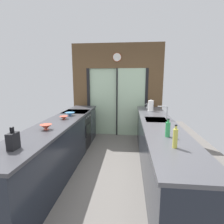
{
  "coord_description": "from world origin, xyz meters",
  "views": [
    {
      "loc": [
        0.37,
        -2.82,
        1.68
      ],
      "look_at": [
        0.0,
        0.89,
        0.99
      ],
      "focal_mm": 28.18,
      "sensor_mm": 36.0,
      "label": 1
    }
  ],
  "objects_px": {
    "mixing_bowl_mid": "(64,117)",
    "paper_towel_roll": "(151,106)",
    "kettle": "(149,104)",
    "soap_bottle_near": "(175,138)",
    "knife_block": "(13,141)",
    "oven_range": "(77,130)",
    "soap_bottle_far": "(168,129)",
    "mixing_bowl_near": "(46,127)",
    "mixing_bowl_far": "(70,114)"
  },
  "relations": [
    {
      "from": "mixing_bowl_far",
      "to": "soap_bottle_far",
      "type": "xyz_separation_m",
      "value": [
        1.78,
        -1.24,
        0.07
      ]
    },
    {
      "from": "oven_range",
      "to": "mixing_bowl_far",
      "type": "height_order",
      "value": "mixing_bowl_far"
    },
    {
      "from": "soap_bottle_near",
      "to": "soap_bottle_far",
      "type": "xyz_separation_m",
      "value": [
        0.0,
        0.39,
        -0.01
      ]
    },
    {
      "from": "kettle",
      "to": "soap_bottle_near",
      "type": "height_order",
      "value": "soap_bottle_near"
    },
    {
      "from": "mixing_bowl_mid",
      "to": "kettle",
      "type": "bearing_deg",
      "value": 40.33
    },
    {
      "from": "mixing_bowl_near",
      "to": "kettle",
      "type": "xyz_separation_m",
      "value": [
        1.78,
        2.25,
        0.06
      ]
    },
    {
      "from": "mixing_bowl_near",
      "to": "oven_range",
      "type": "bearing_deg",
      "value": 90.67
    },
    {
      "from": "mixing_bowl_far",
      "to": "knife_block",
      "type": "bearing_deg",
      "value": -90.0
    },
    {
      "from": "mixing_bowl_mid",
      "to": "mixing_bowl_far",
      "type": "xyz_separation_m",
      "value": [
        0.0,
        0.34,
        0.0
      ]
    },
    {
      "from": "mixing_bowl_mid",
      "to": "paper_towel_roll",
      "type": "relative_size",
      "value": 0.59
    },
    {
      "from": "oven_range",
      "to": "mixing_bowl_near",
      "type": "relative_size",
      "value": 5.12
    },
    {
      "from": "mixing_bowl_mid",
      "to": "paper_towel_roll",
      "type": "xyz_separation_m",
      "value": [
        1.78,
        1.07,
        0.1
      ]
    },
    {
      "from": "knife_block",
      "to": "soap_bottle_near",
      "type": "distance_m",
      "value": 1.79
    },
    {
      "from": "mixing_bowl_mid",
      "to": "soap_bottle_far",
      "type": "distance_m",
      "value": 2.0
    },
    {
      "from": "mixing_bowl_mid",
      "to": "mixing_bowl_near",
      "type": "bearing_deg",
      "value": -90.0
    },
    {
      "from": "paper_towel_roll",
      "to": "soap_bottle_far",
      "type": "bearing_deg",
      "value": -90.0
    },
    {
      "from": "soap_bottle_far",
      "to": "mixing_bowl_mid",
      "type": "bearing_deg",
      "value": 153.21
    },
    {
      "from": "mixing_bowl_far",
      "to": "soap_bottle_near",
      "type": "relative_size",
      "value": 0.78
    },
    {
      "from": "mixing_bowl_far",
      "to": "paper_towel_roll",
      "type": "bearing_deg",
      "value": 22.18
    },
    {
      "from": "mixing_bowl_mid",
      "to": "soap_bottle_far",
      "type": "height_order",
      "value": "soap_bottle_far"
    },
    {
      "from": "knife_block",
      "to": "paper_towel_roll",
      "type": "relative_size",
      "value": 0.89
    },
    {
      "from": "mixing_bowl_near",
      "to": "kettle",
      "type": "relative_size",
      "value": 0.73
    },
    {
      "from": "soap_bottle_far",
      "to": "kettle",
      "type": "bearing_deg",
      "value": 89.94
    },
    {
      "from": "mixing_bowl_mid",
      "to": "knife_block",
      "type": "relative_size",
      "value": 0.66
    },
    {
      "from": "mixing_bowl_near",
      "to": "paper_towel_roll",
      "type": "distance_m",
      "value": 2.54
    },
    {
      "from": "mixing_bowl_far",
      "to": "soap_bottle_far",
      "type": "relative_size",
      "value": 0.84
    },
    {
      "from": "mixing_bowl_mid",
      "to": "paper_towel_roll",
      "type": "bearing_deg",
      "value": 31.0
    },
    {
      "from": "mixing_bowl_far",
      "to": "paper_towel_roll",
      "type": "xyz_separation_m",
      "value": [
        1.78,
        0.73,
        0.09
      ]
    },
    {
      "from": "mixing_bowl_far",
      "to": "kettle",
      "type": "relative_size",
      "value": 0.85
    },
    {
      "from": "kettle",
      "to": "mixing_bowl_far",
      "type": "bearing_deg",
      "value": -146.73
    },
    {
      "from": "knife_block",
      "to": "paper_towel_roll",
      "type": "height_order",
      "value": "paper_towel_roll"
    },
    {
      "from": "mixing_bowl_near",
      "to": "kettle",
      "type": "bearing_deg",
      "value": 51.66
    },
    {
      "from": "paper_towel_roll",
      "to": "knife_block",
      "type": "bearing_deg",
      "value": -124.64
    },
    {
      "from": "mixing_bowl_far",
      "to": "soap_bottle_near",
      "type": "height_order",
      "value": "soap_bottle_near"
    },
    {
      "from": "soap_bottle_far",
      "to": "paper_towel_roll",
      "type": "height_order",
      "value": "paper_towel_roll"
    },
    {
      "from": "mixing_bowl_near",
      "to": "paper_towel_roll",
      "type": "relative_size",
      "value": 0.63
    },
    {
      "from": "oven_range",
      "to": "paper_towel_roll",
      "type": "distance_m",
      "value": 1.91
    },
    {
      "from": "mixing_bowl_near",
      "to": "soap_bottle_far",
      "type": "xyz_separation_m",
      "value": [
        1.78,
        -0.16,
        0.06
      ]
    },
    {
      "from": "soap_bottle_near",
      "to": "knife_block",
      "type": "bearing_deg",
      "value": -173.05
    },
    {
      "from": "mixing_bowl_near",
      "to": "soap_bottle_far",
      "type": "distance_m",
      "value": 1.79
    },
    {
      "from": "soap_bottle_far",
      "to": "mixing_bowl_near",
      "type": "bearing_deg",
      "value": 174.93
    },
    {
      "from": "mixing_bowl_mid",
      "to": "knife_block",
      "type": "height_order",
      "value": "knife_block"
    },
    {
      "from": "oven_range",
      "to": "soap_bottle_near",
      "type": "xyz_separation_m",
      "value": [
        1.8,
        -2.14,
        0.58
      ]
    },
    {
      "from": "kettle",
      "to": "soap_bottle_near",
      "type": "relative_size",
      "value": 0.92
    },
    {
      "from": "knife_block",
      "to": "soap_bottle_far",
      "type": "distance_m",
      "value": 1.88
    },
    {
      "from": "knife_block",
      "to": "paper_towel_roll",
      "type": "distance_m",
      "value": 3.13
    },
    {
      "from": "mixing_bowl_near",
      "to": "soap_bottle_near",
      "type": "xyz_separation_m",
      "value": [
        1.78,
        -0.55,
        0.07
      ]
    },
    {
      "from": "soap_bottle_near",
      "to": "paper_towel_roll",
      "type": "bearing_deg",
      "value": 90.0
    },
    {
      "from": "oven_range",
      "to": "mixing_bowl_mid",
      "type": "relative_size",
      "value": 5.46
    },
    {
      "from": "knife_block",
      "to": "soap_bottle_far",
      "type": "xyz_separation_m",
      "value": [
        1.78,
        0.61,
        0.01
      ]
    }
  ]
}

